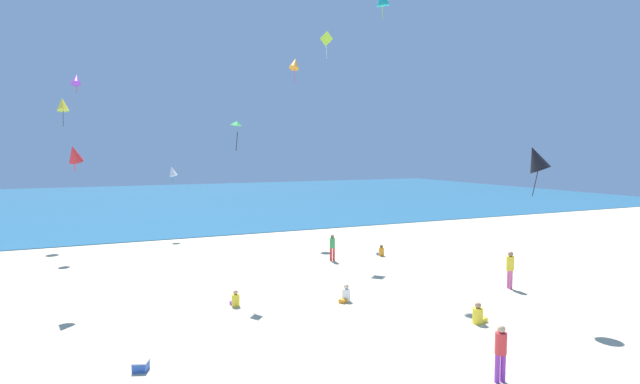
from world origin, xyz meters
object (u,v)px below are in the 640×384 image
(kite_red, at_px, (74,154))
(person_5, at_px, (501,349))
(kite_yellow, at_px, (63,104))
(kite_purple, at_px, (76,79))
(kite_lime, at_px, (326,39))
(person_1, at_px, (510,267))
(person_3, at_px, (346,295))
(kite_green, at_px, (237,124))
(kite_black, at_px, (536,158))
(cooler_box, at_px, (141,365))
(kite_orange, at_px, (295,63))
(person_2, at_px, (381,252))
(person_4, at_px, (478,315))
(person_6, at_px, (332,246))
(kite_white, at_px, (172,171))
(person_0, at_px, (235,300))

(kite_red, bearing_deg, person_5, -51.24)
(kite_yellow, distance_m, kite_purple, 3.31)
(kite_yellow, height_order, kite_lime, kite_lime)
(person_1, distance_m, kite_red, 19.61)
(kite_yellow, relative_size, kite_lime, 1.25)
(kite_yellow, bearing_deg, kite_lime, -32.98)
(person_3, relative_size, person_5, 0.46)
(kite_green, bearing_deg, kite_red, 172.11)
(kite_black, distance_m, kite_green, 12.65)
(cooler_box, relative_size, kite_green, 0.40)
(person_5, distance_m, kite_purple, 30.22)
(person_5, relative_size, kite_red, 1.36)
(kite_red, relative_size, kite_orange, 0.60)
(person_1, relative_size, person_2, 2.55)
(person_3, bearing_deg, kite_green, -82.52)
(kite_green, bearing_deg, kite_orange, 58.62)
(cooler_box, height_order, person_5, person_5)
(person_4, height_order, kite_black, kite_black)
(person_4, bearing_deg, kite_yellow, 105.22)
(person_3, bearing_deg, kite_purple, -93.08)
(kite_yellow, bearing_deg, person_4, -60.21)
(kite_lime, bearing_deg, kite_red, -157.47)
(person_1, relative_size, kite_yellow, 0.83)
(person_5, relative_size, kite_orange, 0.82)
(person_4, relative_size, person_6, 0.52)
(person_6, bearing_deg, kite_purple, 87.50)
(person_4, distance_m, kite_purple, 28.34)
(person_1, bearing_deg, kite_white, 137.16)
(person_5, distance_m, kite_orange, 28.03)
(person_5, relative_size, kite_green, 1.16)
(cooler_box, distance_m, kite_orange, 27.10)
(person_1, xyz_separation_m, person_6, (-4.88, 8.50, -0.11))
(cooler_box, bearing_deg, person_6, 43.58)
(person_0, height_order, kite_orange, kite_orange)
(person_0, height_order, kite_green, kite_green)
(kite_orange, bearing_deg, person_2, -79.84)
(person_3, xyz_separation_m, kite_black, (6.14, -4.01, 5.69))
(cooler_box, xyz_separation_m, person_5, (8.81, -4.75, 0.77))
(kite_orange, bearing_deg, person_3, -104.45)
(cooler_box, bearing_deg, kite_red, 101.99)
(person_4, bearing_deg, person_2, 61.37)
(kite_orange, xyz_separation_m, kite_green, (-7.81, -12.81, -5.28))
(cooler_box, height_order, person_2, person_2)
(person_1, bearing_deg, kite_black, -103.49)
(kite_white, bearing_deg, kite_purple, -171.50)
(kite_purple, height_order, kite_lime, kite_lime)
(person_5, bearing_deg, cooler_box, 71.46)
(person_3, bearing_deg, kite_yellow, -94.35)
(person_4, relative_size, kite_green, 0.58)
(person_5, xyz_separation_m, kite_orange, (3.87, 25.10, 11.86))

